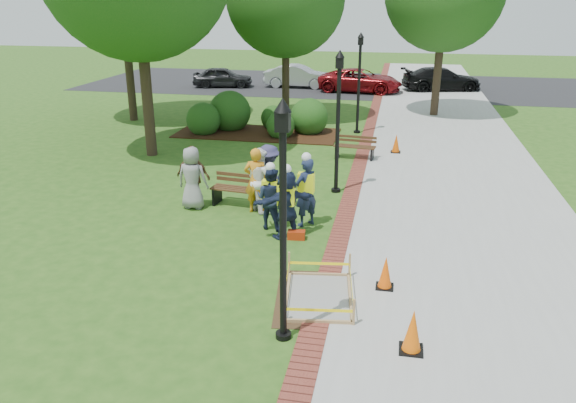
% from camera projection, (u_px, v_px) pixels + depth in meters
% --- Properties ---
extents(ground, '(100.00, 100.00, 0.00)m').
position_uv_depth(ground, '(257.00, 258.00, 12.95)').
color(ground, '#285116').
rests_on(ground, ground).
extents(sidewalk, '(6.00, 60.00, 0.02)m').
position_uv_depth(sidewalk, '(450.00, 155.00, 21.24)').
color(sidewalk, '#9E9E99').
rests_on(sidewalk, ground).
extents(brick_edging, '(0.50, 60.00, 0.03)m').
position_uv_depth(brick_edging, '(363.00, 150.00, 21.83)').
color(brick_edging, maroon).
rests_on(brick_edging, ground).
extents(mulch_bed, '(7.00, 3.00, 0.05)m').
position_uv_depth(mulch_bed, '(258.00, 133.00, 24.53)').
color(mulch_bed, '#381E0F').
rests_on(mulch_bed, ground).
extents(parking_lot, '(36.00, 12.00, 0.01)m').
position_uv_depth(parking_lot, '(355.00, 85.00, 37.79)').
color(parking_lot, black).
rests_on(parking_lot, ground).
extents(wet_concrete_pad, '(1.99, 2.51, 0.55)m').
position_uv_depth(wet_concrete_pad, '(319.00, 288.00, 11.17)').
color(wet_concrete_pad, '#47331E').
rests_on(wet_concrete_pad, ground).
extents(bench_near, '(1.71, 0.76, 0.89)m').
position_uv_depth(bench_near, '(240.00, 196.00, 16.07)').
color(bench_near, '#4F3B1B').
rests_on(bench_near, ground).
extents(bench_far, '(1.56, 0.67, 0.82)m').
position_uv_depth(bench_far, '(355.00, 152.00, 20.72)').
color(bench_far, '#4F371B').
rests_on(bench_far, ground).
extents(cone_front, '(0.41, 0.41, 0.80)m').
position_uv_depth(cone_front, '(413.00, 332.00, 9.44)').
color(cone_front, black).
rests_on(cone_front, ground).
extents(cone_back, '(0.36, 0.36, 0.72)m').
position_uv_depth(cone_back, '(385.00, 273.00, 11.52)').
color(cone_back, black).
rests_on(cone_back, ground).
extents(cone_far, '(0.37, 0.37, 0.73)m').
position_uv_depth(cone_far, '(396.00, 144.00, 21.45)').
color(cone_far, black).
rests_on(cone_far, ground).
extents(toolbox, '(0.45, 0.27, 0.21)m').
position_uv_depth(toolbox, '(296.00, 235.00, 13.95)').
color(toolbox, '#A2290C').
rests_on(toolbox, ground).
extents(lamp_near, '(0.28, 0.28, 4.26)m').
position_uv_depth(lamp_near, '(283.00, 207.00, 9.10)').
color(lamp_near, black).
rests_on(lamp_near, ground).
extents(lamp_mid, '(0.28, 0.28, 4.26)m').
position_uv_depth(lamp_mid, '(338.00, 112.00, 16.46)').
color(lamp_mid, black).
rests_on(lamp_mid, ground).
extents(lamp_far, '(0.28, 0.28, 4.26)m').
position_uv_depth(lamp_far, '(359.00, 76.00, 23.82)').
color(lamp_far, black).
rests_on(lamp_far, ground).
extents(shrub_a, '(1.48, 1.48, 1.48)m').
position_uv_depth(shrub_a, '(204.00, 134.00, 24.48)').
color(shrub_a, '#184D16').
rests_on(shrub_a, ground).
extents(shrub_b, '(1.87, 1.87, 1.87)m').
position_uv_depth(shrub_b, '(230.00, 129.00, 25.33)').
color(shrub_b, '#184D16').
rests_on(shrub_b, ground).
extents(shrub_c, '(1.20, 1.20, 1.20)m').
position_uv_depth(shrub_c, '(281.00, 137.00, 23.88)').
color(shrub_c, '#184D16').
rests_on(shrub_c, ground).
extents(shrub_d, '(1.65, 1.65, 1.65)m').
position_uv_depth(shrub_d, '(309.00, 133.00, 24.61)').
color(shrub_d, '#184D16').
rests_on(shrub_d, ground).
extents(shrub_e, '(1.12, 1.12, 1.12)m').
position_uv_depth(shrub_e, '(273.00, 128.00, 25.54)').
color(shrub_e, '#184D16').
rests_on(shrub_e, ground).
extents(casual_person_a, '(0.59, 0.40, 1.78)m').
position_uv_depth(casual_person_a, '(192.00, 178.00, 15.72)').
color(casual_person_a, gray).
rests_on(casual_person_a, ground).
extents(casual_person_b, '(0.60, 0.40, 1.84)m').
position_uv_depth(casual_person_b, '(256.00, 181.00, 15.40)').
color(casual_person_b, orange).
rests_on(casual_person_b, ground).
extents(casual_person_c, '(0.66, 0.68, 1.81)m').
position_uv_depth(casual_person_c, '(261.00, 180.00, 15.52)').
color(casual_person_c, white).
rests_on(casual_person_c, ground).
extents(casual_person_d, '(0.63, 0.47, 1.77)m').
position_uv_depth(casual_person_d, '(194.00, 177.00, 15.84)').
color(casual_person_d, brown).
rests_on(casual_person_d, ground).
extents(casual_person_e, '(0.70, 0.61, 1.86)m').
position_uv_depth(casual_person_e, '(269.00, 178.00, 15.63)').
color(casual_person_e, '#333054').
rests_on(casual_person_e, ground).
extents(hivis_worker_a, '(0.67, 0.62, 1.91)m').
position_uv_depth(hivis_worker_a, '(286.00, 202.00, 13.77)').
color(hivis_worker_a, '#1B2946').
rests_on(hivis_worker_a, ground).
extents(hivis_worker_b, '(0.67, 0.69, 1.98)m').
position_uv_depth(hivis_worker_b, '(306.00, 190.00, 14.48)').
color(hivis_worker_b, '#171D3D').
rests_on(hivis_worker_b, ground).
extents(hivis_worker_c, '(0.59, 0.46, 1.78)m').
position_uv_depth(hivis_worker_c, '(271.00, 196.00, 14.33)').
color(hivis_worker_c, '#182940').
rests_on(hivis_worker_c, ground).
extents(parked_car_a, '(2.69, 4.64, 1.42)m').
position_uv_depth(parked_car_a, '(223.00, 87.00, 36.83)').
color(parked_car_a, black).
rests_on(parked_car_a, ground).
extents(parked_car_b, '(2.26, 4.88, 1.57)m').
position_uv_depth(parked_car_b, '(298.00, 87.00, 36.70)').
color(parked_car_b, '#A7A7AC').
rests_on(parked_car_b, ground).
extents(parked_car_c, '(2.52, 4.92, 1.54)m').
position_uv_depth(parked_car_c, '(360.00, 92.00, 34.99)').
color(parked_car_c, maroon).
rests_on(parked_car_c, ground).
extents(parked_car_d, '(3.20, 5.12, 1.55)m').
position_uv_depth(parked_car_d, '(440.00, 90.00, 35.57)').
color(parked_car_d, black).
rests_on(parked_car_d, ground).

